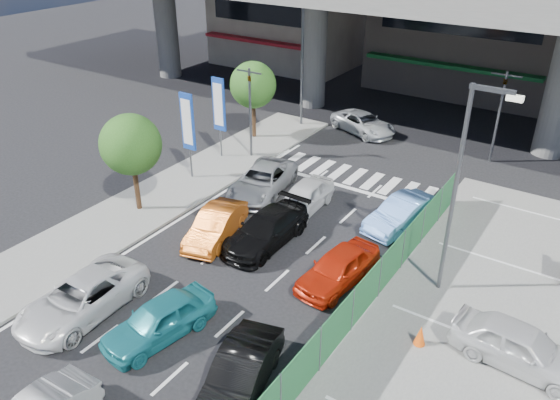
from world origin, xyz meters
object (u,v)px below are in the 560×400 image
Objects in this scene: tree_far at (253,85)px; sedan_black_mid at (266,229)px; taxi_orange_left at (216,225)px; kei_truck_front_right at (402,214)px; crossing_wagon_silver at (363,123)px; parked_sedan_white at (520,346)px; signboard_far at (219,107)px; traffic_cone at (420,335)px; taxi_orange_right at (338,268)px; street_lamp_right at (462,177)px; sedan_white_front_mid at (304,197)px; wagon_silver_front_left at (262,181)px; hatch_black_mid_right at (240,374)px; taxi_teal_mid at (159,320)px; traffic_light_left at (250,91)px; sedan_white_mid_left at (82,297)px; street_lamp_left at (305,53)px; signboard_near at (188,124)px; traffic_light_right at (503,95)px; tree_near at (131,145)px.

sedan_black_mid is at bearing -51.70° from tree_far.
taxi_orange_left is 0.97× the size of kei_truck_front_right.
parked_sedan_white is (12.91, -15.57, 0.15)m from crossing_wagon_silver.
traffic_cone is (15.10, -8.34, -2.63)m from signboard_far.
taxi_orange_right is 16.09m from crossing_wagon_silver.
street_lamp_right is 1.91× the size of kei_truck_front_right.
taxi_orange_left is 1.00× the size of sedan_white_front_mid.
street_lamp_right is 1.61× the size of wagon_silver_front_left.
signboard_far is 1.14× the size of hatch_black_mid_right.
taxi_teal_mid is 3.73m from hatch_black_mid_right.
traffic_light_left is at bearing 155.84° from street_lamp_right.
tree_far is at bearing 117.47° from wagon_silver_front_left.
taxi_orange_left is at bearing -52.64° from signboard_far.
traffic_light_left is at bearing 110.26° from hatch_black_mid_right.
sedan_white_mid_left is (4.49, -13.38, -2.37)m from signboard_far.
taxi_orange_left is 4.70m from wagon_silver_front_left.
wagon_silver_front_left is (-6.71, 4.50, 0.00)m from taxi_orange_right.
tree_far reaches higher than taxi_orange_left.
sedan_black_mid and taxi_orange_right have the same top height.
sedan_white_mid_left is 11.08m from sedan_white_front_mid.
street_lamp_left is 1.98× the size of taxi_orange_right.
taxi_orange_right and kei_truck_front_right have the same top height.
traffic_cone is at bearing -19.97° from signboard_near.
sedan_white_mid_left is 6.50m from taxi_orange_left.
parked_sedan_white reaches higher than taxi_orange_right.
kei_truck_front_right is (11.24, 1.47, -2.37)m from signboard_near.
sedan_white_front_mid and kei_truck_front_right have the same top height.
taxi_teal_mid is at bearing -132.73° from street_lamp_right.
traffic_light_right is 15.28m from taxi_orange_right.
sedan_black_mid is (-0.28, 6.73, 0.00)m from taxi_teal_mid.
taxi_teal_mid is at bearing -90.19° from sedan_white_front_mid.
crossing_wagon_silver is 19.23m from traffic_cone.
sedan_white_mid_left and taxi_teal_mid have the same top height.
traffic_light_right is at bearing 18.69° from tree_far.
signboard_near is 12.36m from taxi_teal_mid.
traffic_light_left is 6.88× the size of traffic_cone.
traffic_light_right reaches higher than taxi_orange_right.
sedan_white_mid_left is at bearing -110.28° from sedan_black_mid.
wagon_silver_front_left is at bearing -50.99° from tree_far.
sedan_white_mid_left is at bearing -111.64° from taxi_orange_left.
traffic_light_right is at bearing 30.89° from traffic_light_left.
sedan_white_front_mid is 10.90m from crossing_wagon_silver.
taxi_orange_right is at bearing -19.39° from signboard_near.
wagon_silver_front_left is 14.46m from parked_sedan_white.
taxi_teal_mid is 10.90m from wagon_silver_front_left.
street_lamp_left is 1.97× the size of taxi_orange_left.
traffic_cone is at bearing 22.77° from sedan_white_mid_left.
wagon_silver_front_left is (0.02, 11.08, 0.00)m from sedan_white_mid_left.
tree_far is at bearing 94.36° from tree_near.
taxi_orange_right is 5.82m from sedan_white_front_mid.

